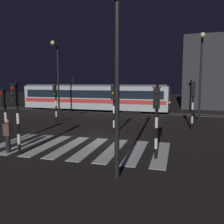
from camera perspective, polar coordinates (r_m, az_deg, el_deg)
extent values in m
plane|color=black|center=(15.41, -3.94, -6.16)|extent=(120.00, 120.00, 0.00)
cube|color=#59595E|center=(27.25, 5.81, -0.40)|extent=(80.00, 0.12, 0.03)
cube|color=#59595E|center=(28.65, 6.41, -0.04)|extent=(80.00, 0.12, 0.03)
cube|color=silver|center=(15.50, -22.78, -6.57)|extent=(0.89, 4.58, 0.02)
cube|color=silver|center=(14.78, -18.96, -7.05)|extent=(0.89, 4.58, 0.02)
cube|color=silver|center=(14.13, -14.75, -7.54)|extent=(0.89, 4.58, 0.02)
cube|color=silver|center=(13.56, -10.16, -8.03)|extent=(0.89, 4.58, 0.02)
cube|color=silver|center=(13.09, -5.19, -8.50)|extent=(0.89, 4.58, 0.02)
cube|color=silver|center=(12.72, 0.12, -8.93)|extent=(0.89, 4.58, 0.02)
cube|color=silver|center=(12.47, 5.71, -9.30)|extent=(0.89, 4.58, 0.02)
cube|color=silver|center=(12.33, 11.49, -9.59)|extent=(0.89, 4.58, 0.02)
cylinder|color=black|center=(22.00, -12.95, -1.71)|extent=(0.14, 0.14, 0.48)
cylinder|color=white|center=(21.93, -12.98, -0.46)|extent=(0.14, 0.14, 0.48)
cylinder|color=black|center=(21.87, -13.02, 0.79)|extent=(0.14, 0.14, 0.48)
cylinder|color=white|center=(21.83, -13.05, 2.05)|extent=(0.14, 0.14, 0.48)
cylinder|color=black|center=(21.79, -13.08, 3.32)|extent=(0.14, 0.14, 0.48)
cylinder|color=white|center=(21.77, -13.12, 4.59)|extent=(0.14, 0.14, 0.48)
cylinder|color=black|center=(21.76, -13.16, 5.86)|extent=(0.14, 0.14, 0.48)
cube|color=black|center=(21.62, -13.36, 4.90)|extent=(0.28, 0.20, 0.90)
sphere|color=black|center=(21.52, -13.53, 5.63)|extent=(0.14, 0.14, 0.14)
sphere|color=black|center=(21.53, -13.51, 4.88)|extent=(0.14, 0.14, 0.14)
sphere|color=green|center=(21.54, -13.49, 4.14)|extent=(0.14, 0.14, 0.14)
cube|color=black|center=(21.61, -13.40, 6.20)|extent=(0.36, 0.24, 0.04)
cylinder|color=black|center=(15.11, -23.52, -6.10)|extent=(0.14, 0.14, 0.46)
cylinder|color=white|center=(15.02, -23.60, -4.40)|extent=(0.14, 0.14, 0.46)
cylinder|color=black|center=(14.94, -23.69, -2.68)|extent=(0.14, 0.14, 0.46)
cylinder|color=white|center=(14.87, -23.77, -0.94)|extent=(0.14, 0.14, 0.46)
cylinder|color=black|center=(14.82, -23.86, 0.81)|extent=(0.14, 0.14, 0.46)
cylinder|color=white|center=(14.78, -23.95, 2.57)|extent=(0.14, 0.14, 0.46)
cylinder|color=black|center=(14.76, -24.03, 4.34)|extent=(0.14, 0.14, 0.46)
cube|color=black|center=(14.65, -24.40, 2.85)|extent=(0.28, 0.20, 0.90)
sphere|color=red|center=(14.56, -24.75, 3.92)|extent=(0.14, 0.14, 0.14)
sphere|color=black|center=(14.57, -24.69, 2.82)|extent=(0.14, 0.14, 0.14)
sphere|color=black|center=(14.59, -24.64, 1.72)|extent=(0.14, 0.14, 0.14)
cube|color=black|center=(14.63, -24.50, 4.77)|extent=(0.36, 0.24, 0.04)
cylinder|color=black|center=(18.87, 18.29, -3.27)|extent=(0.14, 0.14, 0.51)
cylinder|color=white|center=(18.79, 18.35, -1.74)|extent=(0.14, 0.14, 0.51)
cylinder|color=black|center=(18.72, 18.41, -0.20)|extent=(0.14, 0.14, 0.51)
cylinder|color=white|center=(18.67, 18.47, 1.35)|extent=(0.14, 0.14, 0.51)
cylinder|color=black|center=(18.63, 18.53, 2.91)|extent=(0.14, 0.14, 0.51)
cylinder|color=white|center=(18.60, 18.59, 4.47)|extent=(0.14, 0.14, 0.51)
cylinder|color=black|center=(18.59, 18.65, 6.04)|extent=(0.14, 0.14, 0.51)
cube|color=black|center=(18.42, 18.61, 4.96)|extent=(0.28, 0.20, 0.90)
sphere|color=black|center=(18.31, 18.65, 5.83)|extent=(0.14, 0.14, 0.14)
sphere|color=black|center=(18.31, 18.62, 4.95)|extent=(0.14, 0.14, 0.14)
sphere|color=black|center=(18.32, 18.58, 4.08)|extent=(0.14, 0.14, 0.14)
cube|color=black|center=(18.42, 18.67, 6.49)|extent=(0.36, 0.24, 0.04)
cylinder|color=black|center=(16.33, 0.47, -4.51)|extent=(0.14, 0.14, 0.49)
cylinder|color=white|center=(16.24, 0.47, -2.83)|extent=(0.14, 0.14, 0.49)
cylinder|color=black|center=(16.17, 0.47, -1.13)|extent=(0.14, 0.14, 0.49)
cylinder|color=white|center=(16.11, 0.48, 0.59)|extent=(0.14, 0.14, 0.49)
cylinder|color=black|center=(16.06, 0.48, 2.31)|extent=(0.14, 0.14, 0.49)
cylinder|color=white|center=(16.03, 0.48, 4.04)|extent=(0.14, 0.14, 0.49)
cylinder|color=black|center=(16.01, 0.48, 5.78)|extent=(0.14, 0.14, 0.49)
cube|color=black|center=(15.86, 0.30, 4.48)|extent=(0.28, 0.20, 0.90)
sphere|color=black|center=(15.75, 0.18, 5.48)|extent=(0.14, 0.14, 0.14)
sphere|color=orange|center=(15.76, 0.18, 4.47)|extent=(0.14, 0.14, 0.14)
sphere|color=black|center=(15.77, 0.18, 3.45)|extent=(0.14, 0.14, 0.14)
cube|color=black|center=(15.85, 0.30, 6.25)|extent=(0.36, 0.24, 0.04)
cylinder|color=black|center=(11.45, 10.27, -9.64)|extent=(0.14, 0.14, 0.49)
cylinder|color=white|center=(11.32, 10.33, -7.29)|extent=(0.14, 0.14, 0.49)
cylinder|color=black|center=(11.21, 10.38, -4.88)|extent=(0.14, 0.14, 0.49)
cylinder|color=white|center=(11.13, 10.44, -2.43)|extent=(0.14, 0.14, 0.49)
cylinder|color=black|center=(11.06, 10.49, 0.05)|extent=(0.14, 0.14, 0.49)
cylinder|color=white|center=(11.01, 10.55, 2.56)|extent=(0.14, 0.14, 0.49)
cylinder|color=black|center=(10.98, 10.60, 5.09)|extent=(0.14, 0.14, 0.49)
cube|color=black|center=(10.83, 10.45, 3.18)|extent=(0.28, 0.20, 0.90)
sphere|color=black|center=(10.71, 10.41, 4.64)|extent=(0.14, 0.14, 0.14)
sphere|color=black|center=(10.72, 10.37, 3.14)|extent=(0.14, 0.14, 0.14)
sphere|color=black|center=(10.75, 10.34, 1.65)|extent=(0.14, 0.14, 0.14)
cube|color=black|center=(10.81, 10.51, 5.77)|extent=(0.36, 0.24, 0.04)
cylinder|color=black|center=(12.78, -20.97, -8.19)|extent=(0.14, 0.14, 0.51)
cylinder|color=white|center=(12.66, -21.07, -5.97)|extent=(0.14, 0.14, 0.51)
cylinder|color=black|center=(12.56, -21.17, -3.71)|extent=(0.14, 0.14, 0.51)
cylinder|color=white|center=(12.48, -21.28, -1.41)|extent=(0.14, 0.14, 0.51)
cylinder|color=black|center=(12.42, -21.38, 0.91)|extent=(0.14, 0.14, 0.51)
cylinder|color=white|center=(12.38, -21.48, 3.24)|extent=(0.14, 0.14, 0.51)
cylinder|color=black|center=(12.36, -21.59, 5.59)|extent=(0.14, 0.14, 0.51)
cube|color=black|center=(12.24, -22.02, 3.94)|extent=(0.28, 0.20, 0.90)
sphere|color=red|center=(12.15, -22.41, 5.23)|extent=(0.14, 0.14, 0.14)
sphere|color=black|center=(12.16, -22.35, 3.91)|extent=(0.14, 0.14, 0.14)
sphere|color=black|center=(12.17, -22.29, 2.60)|extent=(0.14, 0.14, 0.14)
cube|color=black|center=(12.23, -22.13, 6.24)|extent=(0.36, 0.24, 0.04)
cylinder|color=black|center=(26.13, -12.53, 7.47)|extent=(0.18, 0.18, 7.59)
cylinder|color=black|center=(26.05, -13.27, 15.62)|extent=(0.10, 0.90, 0.10)
sphere|color=#F9E08C|center=(25.65, -13.80, 15.56)|extent=(0.44, 0.44, 0.44)
cylinder|color=black|center=(8.60, 1.21, 6.84)|extent=(0.18, 0.18, 6.95)
cylinder|color=black|center=(23.52, 20.11, 7.43)|extent=(0.18, 0.18, 7.70)
cylinder|color=black|center=(23.43, 20.55, 16.65)|extent=(0.10, 0.90, 0.10)
sphere|color=#F9E08C|center=(22.97, 20.60, 16.65)|extent=(0.44, 0.44, 0.44)
cube|color=#B2BCC1|center=(29.38, -4.36, 3.45)|extent=(17.85, 2.50, 2.70)
cube|color=red|center=(28.23, -5.32, 2.59)|extent=(17.50, 0.04, 0.44)
cube|color=red|center=(30.58, -3.46, 2.94)|extent=(17.50, 0.04, 0.44)
cube|color=black|center=(28.19, -5.33, 4.21)|extent=(16.96, 0.03, 0.90)
cube|color=#4C4C51|center=(29.33, -4.38, 6.28)|extent=(17.50, 2.30, 0.20)
cylinder|color=#262628|center=(30.43, -9.11, 7.18)|extent=(0.08, 0.08, 1.00)
cube|color=black|center=(28.05, 5.01, 0.15)|extent=(2.20, 2.00, 0.35)
cube|color=black|center=(31.68, -12.59, 0.79)|extent=(2.20, 2.00, 0.35)
sphere|color=#F9F2CC|center=(27.33, 13.38, 2.18)|extent=(0.24, 0.24, 0.24)
cylinder|color=black|center=(13.23, -23.28, -6.95)|extent=(0.24, 0.24, 0.88)
cube|color=#4C382D|center=(13.08, -23.43, -3.80)|extent=(0.36, 0.22, 0.60)
sphere|color=tan|center=(13.02, -23.52, -1.99)|extent=(0.22, 0.22, 0.22)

